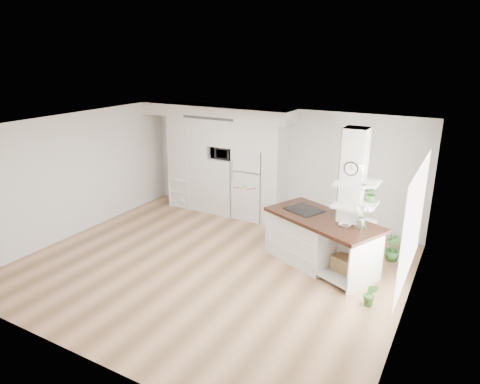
# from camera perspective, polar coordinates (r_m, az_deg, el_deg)

# --- Properties ---
(floor) EXTENTS (7.00, 6.00, 0.01)m
(floor) POSITION_cam_1_polar(r_m,az_deg,el_deg) (8.39, -3.99, -9.85)
(floor) COLOR tan
(floor) RESTS_ON ground
(room) EXTENTS (7.04, 6.04, 2.72)m
(room) POSITION_cam_1_polar(r_m,az_deg,el_deg) (7.69, -4.29, 2.43)
(room) COLOR white
(room) RESTS_ON ground
(cabinet_wall) EXTENTS (4.00, 0.71, 2.70)m
(cabinet_wall) POSITION_cam_1_polar(r_m,az_deg,el_deg) (10.71, -2.89, 5.09)
(cabinet_wall) COLOR silver
(cabinet_wall) RESTS_ON floor
(refrigerator) EXTENTS (0.78, 0.69, 1.75)m
(refrigerator) POSITION_cam_1_polar(r_m,az_deg,el_deg) (10.44, 1.51, 1.17)
(refrigerator) COLOR white
(refrigerator) RESTS_ON floor
(column) EXTENTS (0.69, 0.90, 2.70)m
(column) POSITION_cam_1_polar(r_m,az_deg,el_deg) (7.93, 15.02, -1.49)
(column) COLOR silver
(column) RESTS_ON floor
(window) EXTENTS (0.00, 2.40, 2.40)m
(window) POSITION_cam_1_polar(r_m,az_deg,el_deg) (6.94, 22.16, -3.82)
(window) COLOR white
(window) RESTS_ON room
(pendant_light) EXTENTS (0.12, 0.12, 0.10)m
(pendant_light) POSITION_cam_1_polar(r_m,az_deg,el_deg) (6.99, 8.09, 2.94)
(pendant_light) COLOR white
(pendant_light) RESTS_ON room
(kitchen_island) EXTENTS (2.44, 1.85, 1.56)m
(kitchen_island) POSITION_cam_1_polar(r_m,az_deg,el_deg) (8.48, 9.53, -5.87)
(kitchen_island) COLOR silver
(kitchen_island) RESTS_ON floor
(bookshelf) EXTENTS (0.66, 0.40, 0.76)m
(bookshelf) POSITION_cam_1_polar(r_m,az_deg,el_deg) (11.45, -7.54, -0.30)
(bookshelf) COLOR silver
(bookshelf) RESTS_ON floor
(floor_plant_a) EXTENTS (0.24, 0.19, 0.43)m
(floor_plant_a) POSITION_cam_1_polar(r_m,az_deg,el_deg) (7.40, 17.02, -12.91)
(floor_plant_a) COLOR #31692A
(floor_plant_a) RESTS_ON floor
(floor_plant_b) EXTENTS (0.33, 0.33, 0.51)m
(floor_plant_b) POSITION_cam_1_polar(r_m,az_deg,el_deg) (9.00, 19.68, -7.08)
(floor_plant_b) COLOR #31692A
(floor_plant_b) RESTS_ON floor
(microwave) EXTENTS (0.54, 0.37, 0.30)m
(microwave) POSITION_cam_1_polar(r_m,az_deg,el_deg) (10.57, -2.22, 5.27)
(microwave) COLOR #2D2D2D
(microwave) RESTS_ON cabinet_wall
(shelf_plant) EXTENTS (0.27, 0.23, 0.30)m
(shelf_plant) POSITION_cam_1_polar(r_m,az_deg,el_deg) (7.98, 17.17, -0.24)
(shelf_plant) COLOR #31692A
(shelf_plant) RESTS_ON column
(decor_bowl) EXTENTS (0.22, 0.22, 0.05)m
(decor_bowl) POSITION_cam_1_polar(r_m,az_deg,el_deg) (7.86, 13.83, -4.30)
(decor_bowl) COLOR white
(decor_bowl) RESTS_ON column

